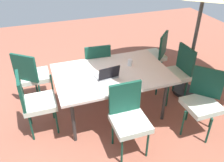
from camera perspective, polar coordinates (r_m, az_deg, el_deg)
ground_plane at (r=4.07m, az=0.00°, el=-7.50°), size 10.00×10.00×0.02m
dining_table at (r=3.64m, az=0.00°, el=1.35°), size 1.73×1.15×0.78m
chair_south at (r=4.29m, az=-3.70°, el=3.81°), size 0.46×0.47×0.98m
chair_west at (r=4.24m, az=15.19°, el=2.26°), size 0.46×0.46×0.98m
chair_north at (r=3.14m, az=4.00°, el=-8.47°), size 0.46×0.46×0.98m
chair_southeast at (r=4.21m, az=-18.48°, el=1.46°), size 0.58×0.58×0.98m
chair_northwest at (r=3.66m, az=20.92°, el=-4.16°), size 0.59×0.59×0.98m
chair_southwest at (r=4.78m, az=10.17°, el=6.52°), size 0.59×0.59×0.98m
chair_east at (r=3.57m, az=-18.05°, el=-4.46°), size 0.47×0.46×0.98m
laptop at (r=3.46m, az=-1.15°, el=1.47°), size 0.35×0.28×0.21m
cup at (r=3.79m, az=4.30°, el=4.43°), size 0.07×0.07×0.10m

